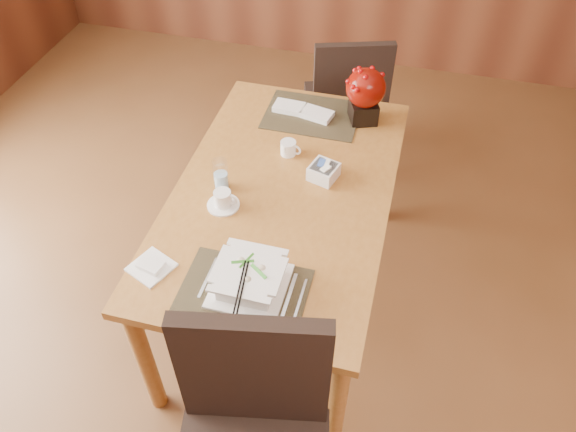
% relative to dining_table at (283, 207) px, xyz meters
% --- Properties ---
extents(ground, '(6.00, 6.00, 0.00)m').
position_rel_dining_table_xyz_m(ground, '(0.00, -0.60, -0.65)').
color(ground, brown).
rests_on(ground, ground).
extents(dining_table, '(0.90, 1.50, 0.75)m').
position_rel_dining_table_xyz_m(dining_table, '(0.00, 0.00, 0.00)').
color(dining_table, '#A56A2D').
rests_on(dining_table, ground).
extents(placemat_near, '(0.45, 0.33, 0.01)m').
position_rel_dining_table_xyz_m(placemat_near, '(0.00, -0.55, 0.10)').
color(placemat_near, black).
rests_on(placemat_near, dining_table).
extents(placemat_far, '(0.45, 0.33, 0.01)m').
position_rel_dining_table_xyz_m(placemat_far, '(0.00, 0.55, 0.10)').
color(placemat_far, black).
rests_on(placemat_far, dining_table).
extents(soup_setting, '(0.26, 0.26, 0.11)m').
position_rel_dining_table_xyz_m(soup_setting, '(0.02, -0.52, 0.15)').
color(soup_setting, white).
rests_on(soup_setting, dining_table).
extents(coffee_cup, '(0.13, 0.13, 0.08)m').
position_rel_dining_table_xyz_m(coffee_cup, '(-0.21, -0.15, 0.13)').
color(coffee_cup, white).
rests_on(coffee_cup, dining_table).
extents(water_glass, '(0.08, 0.08, 0.15)m').
position_rel_dining_table_xyz_m(water_glass, '(-0.25, -0.05, 0.17)').
color(water_glass, white).
rests_on(water_glass, dining_table).
extents(creamer_jug, '(0.11, 0.11, 0.07)m').
position_rel_dining_table_xyz_m(creamer_jug, '(-0.04, 0.24, 0.13)').
color(creamer_jug, white).
rests_on(creamer_jug, dining_table).
extents(sugar_caddy, '(0.14, 0.14, 0.07)m').
position_rel_dining_table_xyz_m(sugar_caddy, '(0.15, 0.12, 0.13)').
color(sugar_caddy, white).
rests_on(sugar_caddy, dining_table).
extents(berry_decor, '(0.19, 0.19, 0.27)m').
position_rel_dining_table_xyz_m(berry_decor, '(0.24, 0.58, 0.25)').
color(berry_decor, black).
rests_on(berry_decor, dining_table).
extents(napkins_far, '(0.31, 0.15, 0.03)m').
position_rel_dining_table_xyz_m(napkins_far, '(-0.04, 0.55, 0.12)').
color(napkins_far, white).
rests_on(napkins_far, dining_table).
extents(bread_plate, '(0.18, 0.18, 0.01)m').
position_rel_dining_table_xyz_m(bread_plate, '(-0.36, -0.52, 0.10)').
color(bread_plate, white).
rests_on(bread_plate, dining_table).
extents(far_chair, '(0.55, 0.55, 0.94)m').
position_rel_dining_table_xyz_m(far_chair, '(0.10, 1.05, -0.12)').
color(far_chair, black).
rests_on(far_chair, ground).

